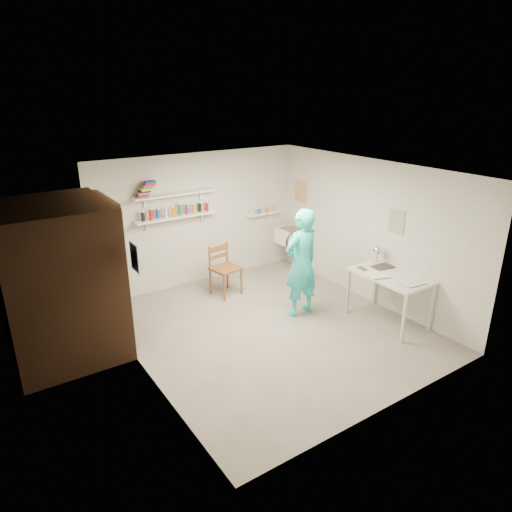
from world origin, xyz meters
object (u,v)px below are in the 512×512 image
belfast_sink (293,236)px  wooden_chair (226,268)px  work_table (389,298)px  man (301,263)px  desk_lamp (377,250)px  wall_clock (294,241)px

belfast_sink → wooden_chair: bearing=-171.0°
wooden_chair → work_table: (1.59, -2.27, -0.09)m
man → desk_lamp: 1.27m
belfast_sink → wall_clock: size_ratio=1.90×
belfast_sink → man: bearing=-124.5°
desk_lamp → wall_clock: bearing=147.9°
wall_clock → wooden_chair: wall_clock is taller
man → wall_clock: bearing=-97.2°
wall_clock → wooden_chair: bearing=117.1°
man → wooden_chair: bearing=-67.8°
wooden_chair → desk_lamp: (1.78, -1.79, 0.52)m
belfast_sink → work_table: (-0.11, -2.54, -0.30)m
belfast_sink → desk_lamp: size_ratio=4.03×
wall_clock → wooden_chair: (-0.64, 1.08, -0.68)m
man → work_table: 1.45m
man → wall_clock: (0.01, 0.22, 0.29)m
man → wooden_chair: man is taller
wall_clock → desk_lamp: (1.15, -0.72, -0.16)m
desk_lamp → man: bearing=156.7°
belfast_sink → wooden_chair: size_ratio=0.61×
wooden_chair → desk_lamp: size_ratio=6.58×
belfast_sink → man: 1.90m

